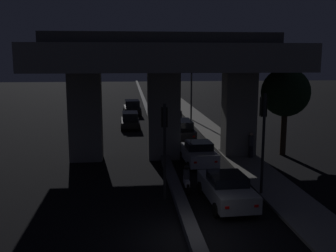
{
  "coord_description": "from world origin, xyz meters",
  "views": [
    {
      "loc": [
        -2.37,
        -13.75,
        6.87
      ],
      "look_at": [
        0.57,
        15.27,
        1.76
      ],
      "focal_mm": 42.0,
      "sensor_mm": 36.0,
      "label": 1
    }
  ],
  "objects_px": {
    "car_black_third": "(182,129)",
    "pedestrian_on_sidewalk": "(251,145)",
    "car_silver_lead": "(226,188)",
    "motorcycle_blue_filtering_far": "(167,127)",
    "traffic_light_left_of_median": "(164,134)",
    "street_lamp": "(189,78)",
    "traffic_light_right_of_median": "(263,127)",
    "car_black_lead_oncoming": "(130,120)",
    "car_white_second": "(198,153)",
    "motorcycle_black_filtering_mid": "(173,146)",
    "car_silver_fifth": "(165,111)",
    "car_dark_green_fourth": "(172,118)",
    "motorcycle_white_filtering_near": "(187,180)",
    "car_black_second_oncoming": "(132,107)"
  },
  "relations": [
    {
      "from": "street_lamp",
      "to": "car_white_second",
      "type": "bearing_deg",
      "value": -96.6
    },
    {
      "from": "traffic_light_right_of_median",
      "to": "pedestrian_on_sidewalk",
      "type": "distance_m",
      "value": 7.55
    },
    {
      "from": "traffic_light_right_of_median",
      "to": "car_silver_lead",
      "type": "relative_size",
      "value": 1.13
    },
    {
      "from": "car_silver_lead",
      "to": "motorcycle_black_filtering_mid",
      "type": "xyz_separation_m",
      "value": [
        -1.38,
        9.88,
        -0.17
      ]
    },
    {
      "from": "car_silver_lead",
      "to": "car_black_second_oncoming",
      "type": "relative_size",
      "value": 1.01
    },
    {
      "from": "car_dark_green_fourth",
      "to": "motorcycle_black_filtering_mid",
      "type": "relative_size",
      "value": 2.67
    },
    {
      "from": "car_silver_fifth",
      "to": "pedestrian_on_sidewalk",
      "type": "height_order",
      "value": "pedestrian_on_sidewalk"
    },
    {
      "from": "traffic_light_right_of_median",
      "to": "car_black_third",
      "type": "bearing_deg",
      "value": 98.3
    },
    {
      "from": "car_silver_lead",
      "to": "car_black_lead_oncoming",
      "type": "height_order",
      "value": "car_black_lead_oncoming"
    },
    {
      "from": "motorcycle_blue_filtering_far",
      "to": "car_white_second",
      "type": "bearing_deg",
      "value": -170.58
    },
    {
      "from": "car_black_lead_oncoming",
      "to": "pedestrian_on_sidewalk",
      "type": "xyz_separation_m",
      "value": [
        8.1,
        -12.79,
        0.18
      ]
    },
    {
      "from": "car_dark_green_fourth",
      "to": "car_black_second_oncoming",
      "type": "distance_m",
      "value": 9.6
    },
    {
      "from": "car_black_second_oncoming",
      "to": "motorcycle_white_filtering_near",
      "type": "bearing_deg",
      "value": 2.35
    },
    {
      "from": "car_dark_green_fourth",
      "to": "motorcycle_white_filtering_near",
      "type": "relative_size",
      "value": 2.48
    },
    {
      "from": "car_black_second_oncoming",
      "to": "motorcycle_white_filtering_near",
      "type": "distance_m",
      "value": 28.22
    },
    {
      "from": "pedestrian_on_sidewalk",
      "to": "motorcycle_black_filtering_mid",
      "type": "bearing_deg",
      "value": 159.3
    },
    {
      "from": "pedestrian_on_sidewalk",
      "to": "car_black_third",
      "type": "bearing_deg",
      "value": 117.43
    },
    {
      "from": "traffic_light_right_of_median",
      "to": "motorcycle_black_filtering_mid",
      "type": "relative_size",
      "value": 2.88
    },
    {
      "from": "traffic_light_left_of_median",
      "to": "car_silver_lead",
      "type": "bearing_deg",
      "value": -20.26
    },
    {
      "from": "car_black_lead_oncoming",
      "to": "motorcycle_black_filtering_mid",
      "type": "xyz_separation_m",
      "value": [
        3.02,
        -10.87,
        -0.21
      ]
    },
    {
      "from": "car_black_third",
      "to": "pedestrian_on_sidewalk",
      "type": "relative_size",
      "value": 2.8
    },
    {
      "from": "car_silver_lead",
      "to": "car_black_lead_oncoming",
      "type": "relative_size",
      "value": 1.07
    },
    {
      "from": "traffic_light_right_of_median",
      "to": "car_black_lead_oncoming",
      "type": "xyz_separation_m",
      "value": [
        -6.43,
        19.71,
        -2.69
      ]
    },
    {
      "from": "car_silver_lead",
      "to": "car_black_third",
      "type": "bearing_deg",
      "value": -2.48
    },
    {
      "from": "motorcycle_black_filtering_mid",
      "to": "motorcycle_blue_filtering_far",
      "type": "relative_size",
      "value": 0.99
    },
    {
      "from": "car_dark_green_fourth",
      "to": "pedestrian_on_sidewalk",
      "type": "xyz_separation_m",
      "value": [
        3.86,
        -13.41,
        0.12
      ]
    },
    {
      "from": "car_silver_fifth",
      "to": "motorcycle_black_filtering_mid",
      "type": "bearing_deg",
      "value": 177.84
    },
    {
      "from": "car_black_third",
      "to": "traffic_light_left_of_median",
      "type": "bearing_deg",
      "value": 168.64
    },
    {
      "from": "car_black_third",
      "to": "motorcycle_blue_filtering_far",
      "type": "bearing_deg",
      "value": 26.4
    },
    {
      "from": "car_white_second",
      "to": "motorcycle_blue_filtering_far",
      "type": "relative_size",
      "value": 2.28
    },
    {
      "from": "street_lamp",
      "to": "pedestrian_on_sidewalk",
      "type": "height_order",
      "value": "street_lamp"
    },
    {
      "from": "motorcycle_blue_filtering_far",
      "to": "motorcycle_black_filtering_mid",
      "type": "bearing_deg",
      "value": -178.2
    },
    {
      "from": "car_silver_lead",
      "to": "car_black_second_oncoming",
      "type": "bearing_deg",
      "value": 5.18
    },
    {
      "from": "street_lamp",
      "to": "car_silver_fifth",
      "type": "height_order",
      "value": "street_lamp"
    },
    {
      "from": "car_black_second_oncoming",
      "to": "motorcycle_black_filtering_mid",
      "type": "relative_size",
      "value": 2.51
    },
    {
      "from": "street_lamp",
      "to": "traffic_light_right_of_median",
      "type": "bearing_deg",
      "value": -89.83
    },
    {
      "from": "car_silver_fifth",
      "to": "pedestrian_on_sidewalk",
      "type": "relative_size",
      "value": 2.82
    },
    {
      "from": "motorcycle_black_filtering_mid",
      "to": "traffic_light_left_of_median",
      "type": "bearing_deg",
      "value": 175.04
    },
    {
      "from": "car_silver_lead",
      "to": "motorcycle_blue_filtering_far",
      "type": "xyz_separation_m",
      "value": [
        -1.13,
        17.37,
        -0.16
      ]
    },
    {
      "from": "car_white_second",
      "to": "car_black_third",
      "type": "bearing_deg",
      "value": -2.67
    },
    {
      "from": "car_white_second",
      "to": "motorcycle_black_filtering_mid",
      "type": "xyz_separation_m",
      "value": [
        -1.29,
        2.91,
        -0.16
      ]
    },
    {
      "from": "car_black_lead_oncoming",
      "to": "motorcycle_black_filtering_mid",
      "type": "height_order",
      "value": "car_black_lead_oncoming"
    },
    {
      "from": "street_lamp",
      "to": "car_silver_lead",
      "type": "bearing_deg",
      "value": -94.55
    },
    {
      "from": "traffic_light_right_of_median",
      "to": "car_dark_green_fourth",
      "type": "bearing_deg",
      "value": 96.16
    },
    {
      "from": "traffic_light_right_of_median",
      "to": "car_black_third",
      "type": "relative_size",
      "value": 1.07
    },
    {
      "from": "car_dark_green_fourth",
      "to": "car_white_second",
      "type": "bearing_deg",
      "value": -179.87
    },
    {
      "from": "car_silver_fifth",
      "to": "traffic_light_left_of_median",
      "type": "bearing_deg",
      "value": 175.79
    },
    {
      "from": "car_silver_fifth",
      "to": "street_lamp",
      "type": "bearing_deg",
      "value": -134.81
    },
    {
      "from": "car_silver_lead",
      "to": "car_white_second",
      "type": "distance_m",
      "value": 6.97
    },
    {
      "from": "car_silver_lead",
      "to": "motorcycle_black_filtering_mid",
      "type": "height_order",
      "value": "car_silver_lead"
    }
  ]
}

